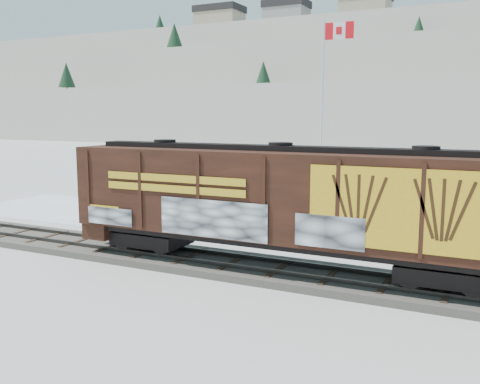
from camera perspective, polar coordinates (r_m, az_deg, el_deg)
The scene contains 9 objects.
ground at distance 22.44m, azimuth -5.32°, elevation -7.51°, with size 500.00×500.00×0.00m, color white.
rail_track at distance 22.40m, azimuth -5.32°, elevation -7.15°, with size 50.00×3.40×0.43m.
parking_strip at distance 28.90m, azimuth 2.50°, elevation -3.88°, with size 40.00×8.00×0.03m, color white.
hillside at distance 158.79m, azimuth 22.51°, elevation 10.61°, with size 360.00×110.00×93.00m.
hopper_railcar at distance 20.04m, azimuth 4.29°, elevation -0.78°, with size 17.07×3.06×4.53m.
flagpole at distance 33.87m, azimuth 8.85°, elevation 5.25°, with size 2.30×0.90×11.77m.
car_silver at distance 29.30m, azimuth -0.42°, elevation -1.97°, with size 2.01×5.01×1.71m, color #B2B4B9.
car_white at distance 27.11m, azimuth 2.07°, elevation -3.08°, with size 1.54×4.41×1.45m, color white.
car_dark at distance 26.07m, azimuth 16.98°, elevation -4.13°, with size 1.75×4.30×1.25m, color black.
Camera 1 is at (11.37, -18.37, 6.07)m, focal length 40.00 mm.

